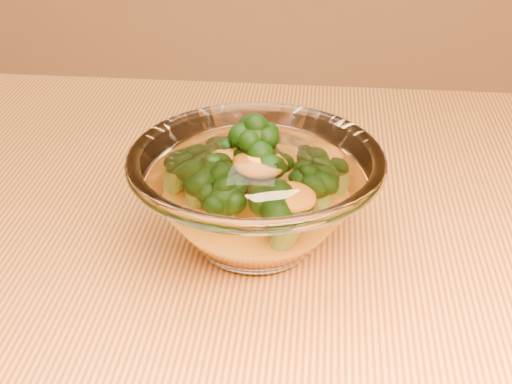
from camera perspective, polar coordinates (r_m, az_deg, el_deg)
glass_bowl at (r=0.56m, az=-0.00°, el=-0.38°), size 0.20×0.20×0.09m
cheese_sauce at (r=0.57m, az=0.00°, el=-1.98°), size 0.11×0.11×0.03m
broccoli_heap at (r=0.56m, az=-0.38°, el=1.24°), size 0.13×0.13×0.08m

